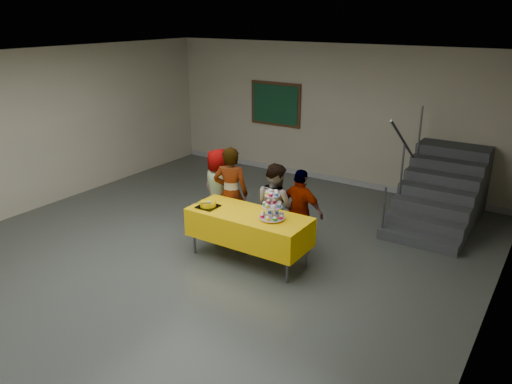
% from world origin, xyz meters
% --- Properties ---
extents(room_shell, '(10.00, 10.04, 3.02)m').
position_xyz_m(room_shell, '(0.00, 0.02, 2.13)').
color(room_shell, '#4C514C').
rests_on(room_shell, ground).
extents(bake_table, '(1.88, 0.78, 0.77)m').
position_xyz_m(bake_table, '(0.66, 0.81, 0.56)').
color(bake_table, '#595960').
rests_on(bake_table, ground).
extents(cupcake_stand, '(0.38, 0.38, 0.44)m').
position_xyz_m(cupcake_stand, '(1.07, 0.81, 0.95)').
color(cupcake_stand, silver).
rests_on(cupcake_stand, bake_table).
extents(bear_cake, '(0.32, 0.36, 0.12)m').
position_xyz_m(bear_cake, '(-0.01, 0.68, 0.83)').
color(bear_cake, black).
rests_on(bear_cake, bake_table).
extents(schoolchild_a, '(0.79, 0.61, 1.44)m').
position_xyz_m(schoolchild_a, '(-0.45, 1.52, 0.72)').
color(schoolchild_a, slate).
rests_on(schoolchild_a, ground).
extents(schoolchild_b, '(0.68, 0.57, 1.58)m').
position_xyz_m(schoolchild_b, '(-0.03, 1.31, 0.79)').
color(schoolchild_b, slate).
rests_on(schoolchild_b, ground).
extents(schoolchild_c, '(0.84, 0.76, 1.42)m').
position_xyz_m(schoolchild_c, '(0.77, 1.40, 0.71)').
color(schoolchild_c, slate).
rests_on(schoolchild_c, ground).
extents(schoolchild_d, '(0.81, 0.37, 1.36)m').
position_xyz_m(schoolchild_d, '(1.17, 1.50, 0.68)').
color(schoolchild_d, slate).
rests_on(schoolchild_d, ground).
extents(staircase, '(1.30, 2.40, 2.04)m').
position_xyz_m(staircase, '(2.70, 4.13, 0.49)').
color(staircase, '#424447').
rests_on(staircase, ground).
extents(noticeboard, '(1.30, 0.05, 1.00)m').
position_xyz_m(noticeboard, '(-1.38, 4.96, 1.60)').
color(noticeboard, '#472B16').
rests_on(noticeboard, ground).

